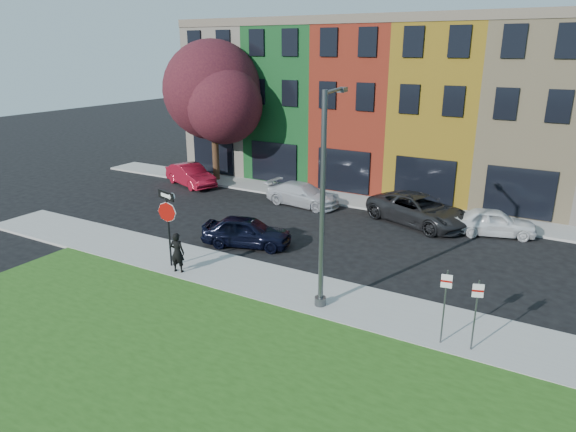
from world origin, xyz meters
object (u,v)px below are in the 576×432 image
Objects in this scene: sedan_near at (247,231)px; stop_sign at (167,213)px; street_lamp at (324,202)px; man at (177,252)px.

stop_sign is at bearing 144.26° from sedan_near.
sedan_near is at bearing 138.69° from street_lamp.
sedan_near is (1.27, 3.70, -1.69)m from stop_sign.
stop_sign is 1.61m from man.
sedan_near is (0.61, 3.99, -0.25)m from man.
stop_sign is 0.73× the size of sedan_near.
sedan_near is at bearing 86.08° from stop_sign.
man is 0.38× the size of sedan_near.
man is (0.66, -0.29, -1.44)m from stop_sign.
stop_sign is 1.93× the size of man.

